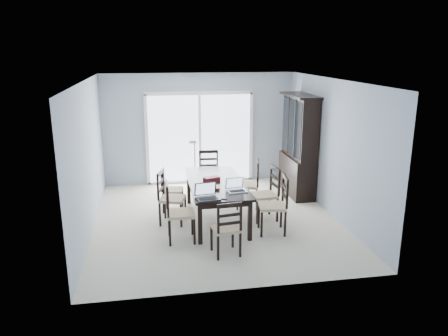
{
  "coord_description": "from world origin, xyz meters",
  "views": [
    {
      "loc": [
        -1.17,
        -7.63,
        3.14
      ],
      "look_at": [
        0.15,
        0.0,
        1.01
      ],
      "focal_mm": 35.0,
      "sensor_mm": 36.0,
      "label": 1
    }
  ],
  "objects_px": {
    "chair_right_near": "(278,198)",
    "chair_end_near": "(227,223)",
    "dining_table": "(216,186)",
    "chair_left_far": "(168,184)",
    "chair_right_far": "(252,179)",
    "chair_left_near": "(175,206)",
    "china_hutch": "(299,146)",
    "cell_phone": "(224,199)",
    "chair_right_mid": "(269,187)",
    "laptop_silver": "(237,189)",
    "hot_tub": "(163,153)",
    "game_box": "(212,179)",
    "chair_end_far": "(209,168)",
    "chair_left_mid": "(167,191)",
    "laptop_dark": "(208,196)"
  },
  "relations": [
    {
      "from": "chair_left_far",
      "to": "chair_right_far",
      "type": "bearing_deg",
      "value": 95.8
    },
    {
      "from": "chair_right_mid",
      "to": "game_box",
      "type": "xyz_separation_m",
      "value": [
        -1.06,
        0.19,
        0.17
      ]
    },
    {
      "from": "laptop_silver",
      "to": "dining_table",
      "type": "bearing_deg",
      "value": 105.33
    },
    {
      "from": "chair_right_far",
      "to": "cell_phone",
      "type": "bearing_deg",
      "value": 164.56
    },
    {
      "from": "chair_left_mid",
      "to": "chair_right_far",
      "type": "distance_m",
      "value": 1.81
    },
    {
      "from": "dining_table",
      "to": "cell_phone",
      "type": "bearing_deg",
      "value": -91.25
    },
    {
      "from": "china_hutch",
      "to": "hot_tub",
      "type": "relative_size",
      "value": 0.94
    },
    {
      "from": "chair_left_near",
      "to": "chair_right_near",
      "type": "distance_m",
      "value": 1.79
    },
    {
      "from": "chair_left_near",
      "to": "hot_tub",
      "type": "relative_size",
      "value": 0.5
    },
    {
      "from": "china_hutch",
      "to": "laptop_silver",
      "type": "xyz_separation_m",
      "value": [
        -1.75,
        -1.88,
        -0.27
      ]
    },
    {
      "from": "chair_right_near",
      "to": "chair_right_mid",
      "type": "relative_size",
      "value": 1.02
    },
    {
      "from": "chair_left_mid",
      "to": "chair_left_far",
      "type": "distance_m",
      "value": 0.65
    },
    {
      "from": "chair_left_mid",
      "to": "chair_end_far",
      "type": "xyz_separation_m",
      "value": [
        0.98,
        1.49,
        -0.01
      ]
    },
    {
      "from": "chair_end_near",
      "to": "game_box",
      "type": "bearing_deg",
      "value": 82.42
    },
    {
      "from": "chair_left_mid",
      "to": "game_box",
      "type": "distance_m",
      "value": 0.86
    },
    {
      "from": "chair_right_far",
      "to": "laptop_silver",
      "type": "xyz_separation_m",
      "value": [
        -0.56,
        -1.19,
        0.2
      ]
    },
    {
      "from": "chair_end_far",
      "to": "cell_phone",
      "type": "distance_m",
      "value": 2.49
    },
    {
      "from": "chair_right_far",
      "to": "chair_right_near",
      "type": "bearing_deg",
      "value": -159.88
    },
    {
      "from": "chair_left_mid",
      "to": "chair_left_far",
      "type": "height_order",
      "value": "chair_left_mid"
    },
    {
      "from": "chair_right_mid",
      "to": "cell_phone",
      "type": "relative_size",
      "value": 11.08
    },
    {
      "from": "dining_table",
      "to": "chair_left_mid",
      "type": "distance_m",
      "value": 0.91
    },
    {
      "from": "dining_table",
      "to": "chair_right_near",
      "type": "xyz_separation_m",
      "value": [
        0.98,
        -0.75,
        -0.04
      ]
    },
    {
      "from": "dining_table",
      "to": "chair_left_far",
      "type": "relative_size",
      "value": 2.12
    },
    {
      "from": "hot_tub",
      "to": "laptop_silver",
      "type": "bearing_deg",
      "value": -74.96
    },
    {
      "from": "dining_table",
      "to": "chair_left_near",
      "type": "xyz_separation_m",
      "value": [
        -0.81,
        -0.8,
        -0.05
      ]
    },
    {
      "from": "chair_end_far",
      "to": "laptop_dark",
      "type": "xyz_separation_m",
      "value": [
        -0.35,
        -2.45,
        0.21
      ]
    },
    {
      "from": "chair_right_far",
      "to": "chair_left_near",
      "type": "bearing_deg",
      "value": 143.36
    },
    {
      "from": "chair_left_far",
      "to": "game_box",
      "type": "bearing_deg",
      "value": 62.74
    },
    {
      "from": "chair_right_mid",
      "to": "laptop_dark",
      "type": "xyz_separation_m",
      "value": [
        -1.27,
        -0.83,
        0.19
      ]
    },
    {
      "from": "chair_end_far",
      "to": "chair_end_near",
      "type": "bearing_deg",
      "value": 91.59
    },
    {
      "from": "chair_left_far",
      "to": "game_box",
      "type": "distance_m",
      "value": 1.01
    },
    {
      "from": "dining_table",
      "to": "chair_left_far",
      "type": "distance_m",
      "value": 1.09
    },
    {
      "from": "chair_end_near",
      "to": "laptop_silver",
      "type": "distance_m",
      "value": 0.98
    },
    {
      "from": "chair_end_near",
      "to": "game_box",
      "type": "relative_size",
      "value": 3.57
    },
    {
      "from": "china_hutch",
      "to": "chair_end_near",
      "type": "distance_m",
      "value": 3.5
    },
    {
      "from": "chair_end_near",
      "to": "cell_phone",
      "type": "distance_m",
      "value": 0.59
    },
    {
      "from": "chair_end_far",
      "to": "game_box",
      "type": "height_order",
      "value": "chair_end_far"
    },
    {
      "from": "chair_right_mid",
      "to": "laptop_silver",
      "type": "xyz_separation_m",
      "value": [
        -0.72,
        -0.52,
        0.19
      ]
    },
    {
      "from": "laptop_silver",
      "to": "cell_phone",
      "type": "relative_size",
      "value": 3.37
    },
    {
      "from": "chair_right_near",
      "to": "chair_end_near",
      "type": "relative_size",
      "value": 1.13
    },
    {
      "from": "chair_end_near",
      "to": "chair_right_mid",
      "type": "bearing_deg",
      "value": 45.39
    },
    {
      "from": "chair_end_far",
      "to": "hot_tub",
      "type": "relative_size",
      "value": 0.48
    },
    {
      "from": "chair_left_near",
      "to": "chair_left_far",
      "type": "distance_m",
      "value": 1.47
    },
    {
      "from": "chair_left_mid",
      "to": "hot_tub",
      "type": "relative_size",
      "value": 0.49
    },
    {
      "from": "dining_table",
      "to": "cell_phone",
      "type": "relative_size",
      "value": 20.82
    },
    {
      "from": "chair_left_mid",
      "to": "chair_right_far",
      "type": "xyz_separation_m",
      "value": [
        1.73,
        0.54,
        -0.01
      ]
    },
    {
      "from": "chair_end_far",
      "to": "laptop_dark",
      "type": "relative_size",
      "value": 2.79
    },
    {
      "from": "chair_right_far",
      "to": "cell_phone",
      "type": "height_order",
      "value": "chair_right_far"
    },
    {
      "from": "chair_left_far",
      "to": "chair_left_near",
      "type": "bearing_deg",
      "value": 10.88
    },
    {
      "from": "chair_left_far",
      "to": "chair_end_near",
      "type": "height_order",
      "value": "chair_end_near"
    }
  ]
}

